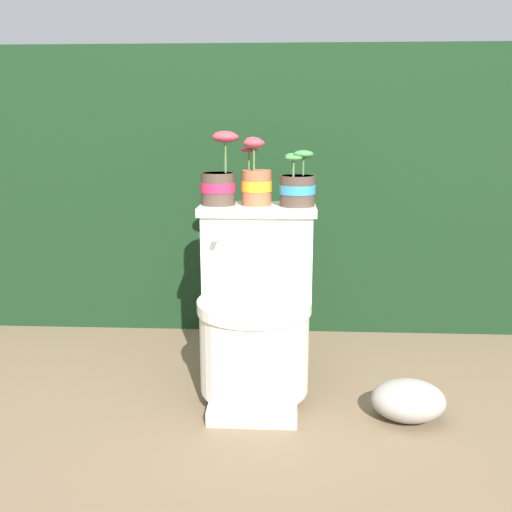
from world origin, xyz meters
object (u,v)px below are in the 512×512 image
(toilet, at_px, (256,313))
(potted_plant_middle, at_px, (297,187))
(potted_plant_midleft, at_px, (256,182))
(garden_stone, at_px, (408,400))
(potted_plant_left, at_px, (219,181))

(toilet, height_order, potted_plant_middle, potted_plant_middle)
(potted_plant_midleft, xyz_separation_m, garden_stone, (0.49, -0.31, -0.65))
(toilet, bearing_deg, potted_plant_middle, 42.28)
(toilet, height_order, potted_plant_midleft, potted_plant_midleft)
(potted_plant_middle, relative_size, garden_stone, 0.82)
(potted_plant_left, bearing_deg, garden_stone, -26.59)
(toilet, bearing_deg, potted_plant_left, 133.49)
(garden_stone, bearing_deg, toilet, 160.78)
(potted_plant_midleft, height_order, potted_plant_middle, potted_plant_midleft)
(potted_plant_middle, height_order, garden_stone, potted_plant_middle)
(potted_plant_left, xyz_separation_m, potted_plant_middle, (0.27, -0.02, -0.02))
(potted_plant_left, bearing_deg, potted_plant_midleft, -0.05)
(toilet, relative_size, potted_plant_middle, 3.35)
(toilet, bearing_deg, potted_plant_midleft, 92.11)
(potted_plant_midleft, bearing_deg, potted_plant_middle, -6.61)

